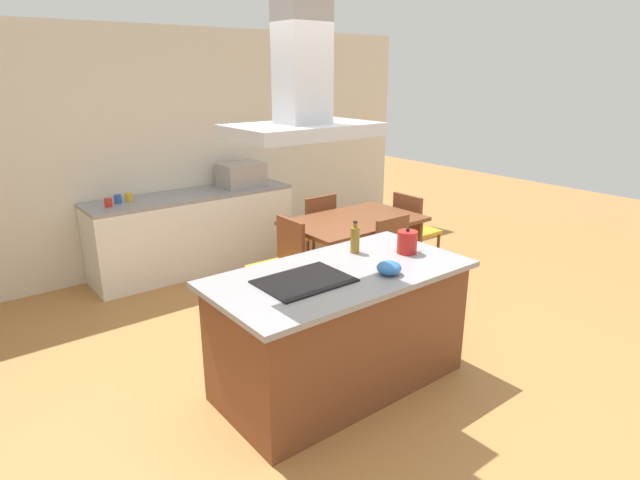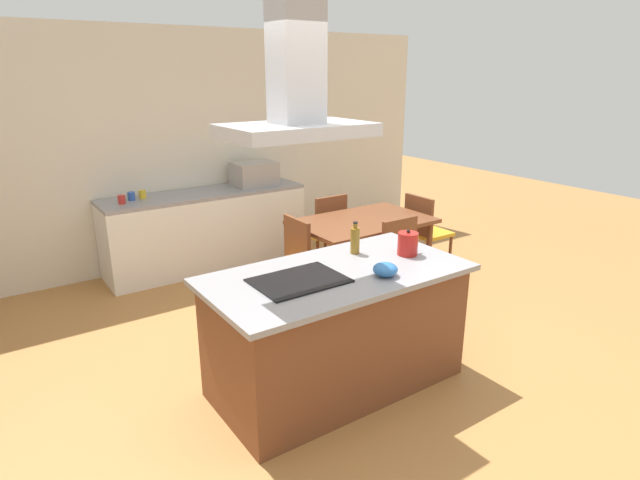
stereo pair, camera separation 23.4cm
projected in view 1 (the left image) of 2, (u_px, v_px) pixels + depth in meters
The scene contains 18 objects.
ground at pixel (239, 313), 5.08m from camera, with size 16.00×16.00×0.00m, color #AD753D.
wall_back at pixel (156, 152), 5.97m from camera, with size 7.20×0.10×2.70m, color beige.
kitchen_island at pixel (340, 328), 3.82m from camera, with size 1.87×0.96×0.90m.
cooktop at pixel (304, 281), 3.49m from camera, with size 0.60×0.44×0.01m, color black.
tea_kettle at pixel (407, 242), 4.02m from camera, with size 0.21×0.15×0.20m.
olive_oil_bottle at pixel (355, 239), 4.02m from camera, with size 0.07×0.07×0.25m.
mixing_bowl at pixel (389, 268), 3.60m from camera, with size 0.17×0.17×0.09m, color #2D6BB7.
back_counter at pixel (194, 232), 6.10m from camera, with size 2.33×0.62×0.90m.
countertop_microwave at pixel (241, 175), 6.30m from camera, with size 0.50×0.38×0.28m, color #9E9993.
coffee_mug_red at pixel (108, 203), 5.38m from camera, with size 0.08×0.08×0.09m, color red.
coffee_mug_blue at pixel (118, 199), 5.53m from camera, with size 0.08×0.08×0.09m, color #2D56B2.
coffee_mug_yellow at pixel (129, 197), 5.61m from camera, with size 0.08×0.08×0.09m, color gold.
dining_table at pixel (354, 227), 5.53m from camera, with size 1.40×0.90×0.75m.
chair_at_right_end at pixel (413, 226), 6.12m from camera, with size 0.42×0.42×0.89m.
chair_facing_island at pixel (399, 258), 5.08m from camera, with size 0.42×0.42×0.89m.
chair_facing_back_wall at pixel (315, 227), 6.08m from camera, with size 0.42×0.42×0.89m.
chair_at_left_end at pixel (282, 259), 5.04m from camera, with size 0.42×0.42×0.89m.
range_hood at pixel (302, 94), 3.12m from camera, with size 0.90×0.55×0.78m.
Camera 1 is at (-2.23, -2.61, 2.24)m, focal length 29.60 mm.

